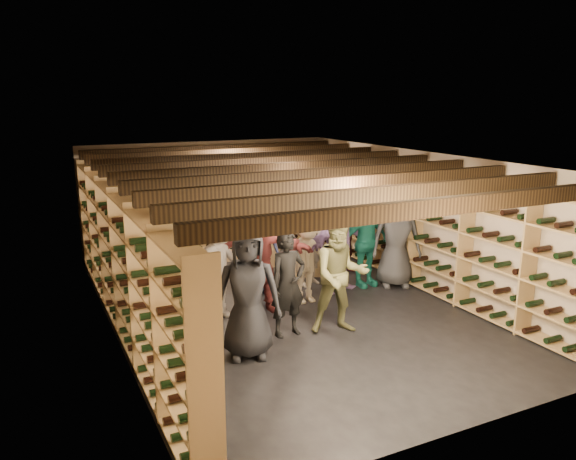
# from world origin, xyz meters

# --- Properties ---
(ground) EXTENTS (8.00, 8.00, 0.00)m
(ground) POSITION_xyz_m (0.00, 0.00, 0.00)
(ground) COLOR black
(ground) RESTS_ON ground
(walls) EXTENTS (5.52, 8.02, 2.40)m
(walls) POSITION_xyz_m (0.00, 0.00, 1.20)
(walls) COLOR #C3B098
(walls) RESTS_ON ground
(ceiling) EXTENTS (5.50, 8.00, 0.01)m
(ceiling) POSITION_xyz_m (0.00, 0.00, 2.40)
(ceiling) COLOR beige
(ceiling) RESTS_ON walls
(ceiling_joists) EXTENTS (5.40, 7.12, 0.18)m
(ceiling_joists) POSITION_xyz_m (0.00, 0.00, 2.26)
(ceiling_joists) COLOR black
(ceiling_joists) RESTS_ON ground
(wine_rack_left) EXTENTS (0.32, 7.50, 2.15)m
(wine_rack_left) POSITION_xyz_m (-2.57, 0.00, 1.08)
(wine_rack_left) COLOR #A0804D
(wine_rack_left) RESTS_ON ground
(wine_rack_right) EXTENTS (0.32, 7.50, 2.15)m
(wine_rack_right) POSITION_xyz_m (2.57, 0.00, 1.08)
(wine_rack_right) COLOR #A0804D
(wine_rack_right) RESTS_ON ground
(wine_rack_back) EXTENTS (4.70, 0.30, 2.15)m
(wine_rack_back) POSITION_xyz_m (0.00, 3.83, 1.07)
(wine_rack_back) COLOR #A0804D
(wine_rack_back) RESTS_ON ground
(crate_stack_left) EXTENTS (0.58, 0.47, 0.51)m
(crate_stack_left) POSITION_xyz_m (0.53, 2.14, 0.26)
(crate_stack_left) COLOR tan
(crate_stack_left) RESTS_ON ground
(crate_stack_right) EXTENTS (0.59, 0.49, 0.51)m
(crate_stack_right) POSITION_xyz_m (1.06, 1.30, 0.26)
(crate_stack_right) COLOR tan
(crate_stack_right) RESTS_ON ground
(crate_loose) EXTENTS (0.54, 0.39, 0.17)m
(crate_loose) POSITION_xyz_m (-0.03, 2.93, 0.09)
(crate_loose) COLOR tan
(crate_loose) RESTS_ON ground
(person_0) EXTENTS (0.99, 0.80, 1.76)m
(person_0) POSITION_xyz_m (-1.27, -1.44, 0.88)
(person_0) COLOR black
(person_0) RESTS_ON ground
(person_1) EXTENTS (0.60, 0.43, 1.53)m
(person_1) POSITION_xyz_m (-0.50, -1.05, 0.77)
(person_1) COLOR black
(person_1) RESTS_ON ground
(person_2) EXTENTS (0.99, 0.87, 1.71)m
(person_2) POSITION_xyz_m (0.22, -1.28, 0.85)
(person_2) COLOR brown
(person_2) RESTS_ON ground
(person_3) EXTENTS (1.00, 0.60, 1.51)m
(person_3) POSITION_xyz_m (0.35, -0.00, 0.76)
(person_3) COLOR beige
(person_3) RESTS_ON ground
(person_4) EXTENTS (0.97, 0.45, 1.63)m
(person_4) POSITION_xyz_m (1.69, 0.28, 0.82)
(person_4) COLOR #186F5E
(person_4) RESTS_ON ground
(person_5) EXTENTS (1.84, 1.03, 1.89)m
(person_5) POSITION_xyz_m (-0.54, -0.00, 0.95)
(person_5) COLOR maroon
(person_5) RESTS_ON ground
(person_6) EXTENTS (0.93, 0.63, 1.85)m
(person_6) POSITION_xyz_m (-0.25, 0.82, 0.93)
(person_6) COLOR #252C4F
(person_6) RESTS_ON ground
(person_7) EXTENTS (0.68, 0.58, 1.57)m
(person_7) POSITION_xyz_m (0.82, 0.74, 0.79)
(person_7) COLOR gray
(person_7) RESTS_ON ground
(person_8) EXTENTS (0.86, 0.72, 1.62)m
(person_8) POSITION_xyz_m (1.79, 1.06, 0.81)
(person_8) COLOR #4E1B20
(person_8) RESTS_ON ground
(person_9) EXTENTS (1.23, 1.00, 1.66)m
(person_9) POSITION_xyz_m (-1.16, -0.04, 0.83)
(person_9) COLOR #AAA29B
(person_9) RESTS_ON ground
(person_10) EXTENTS (0.97, 0.62, 1.53)m
(person_10) POSITION_xyz_m (0.02, 1.30, 0.77)
(person_10) COLOR #1F442B
(person_10) RESTS_ON ground
(person_11) EXTENTS (1.64, 0.84, 1.69)m
(person_11) POSITION_xyz_m (1.14, 0.29, 0.85)
(person_11) COLOR slate
(person_11) RESTS_ON ground
(person_12) EXTENTS (1.03, 0.88, 1.79)m
(person_12) POSITION_xyz_m (2.18, 0.03, 0.89)
(person_12) COLOR #343539
(person_12) RESTS_ON ground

